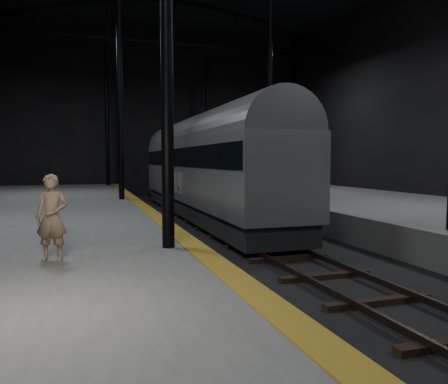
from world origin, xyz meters
name	(u,v)px	position (x,y,z in m)	size (l,w,h in m)	color
ground	(261,247)	(0.00, 0.00, 0.00)	(44.00, 44.00, 0.00)	black
platform_left	(9,246)	(-7.50, 0.00, 0.50)	(9.00, 43.80, 1.00)	#555553
platform_right	(444,222)	(7.50, 0.00, 0.50)	(9.00, 43.80, 1.00)	#555553
tactile_strip	(162,221)	(-3.25, 0.00, 1.00)	(0.50, 43.80, 0.01)	olive
track	(261,245)	(0.00, 0.00, 0.07)	(2.40, 43.00, 0.24)	#3F3328
train	(204,163)	(0.00, 7.15, 2.73)	(2.75, 18.30, 4.89)	#9C9EA4
woman	(52,218)	(-6.06, -4.59, 1.80)	(0.58, 0.38, 1.60)	#8C7156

